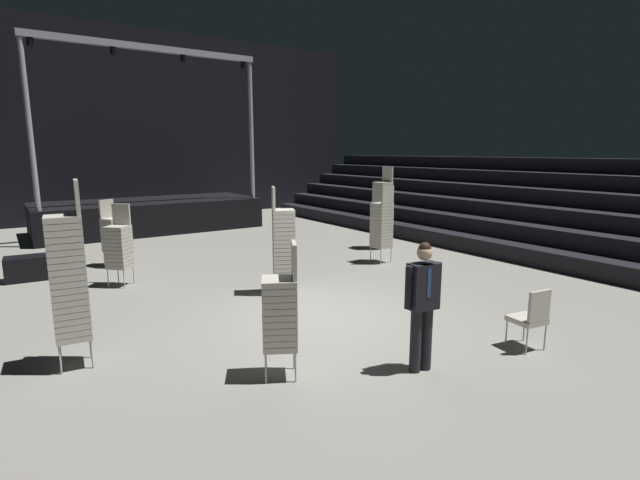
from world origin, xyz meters
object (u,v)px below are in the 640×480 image
(chair_stack_rear_centre, at_px, (113,233))
(chair_stack_front_right, at_px, (280,311))
(chair_stack_mid_right, at_px, (382,224))
(loose_chair_near_man, at_px, (531,315))
(chair_stack_rear_left, at_px, (382,208))
(chair_stack_rear_right, at_px, (283,241))
(stage_riser, at_px, (149,213))
(man_with_tie, at_px, (423,299))
(equipment_road_case, at_px, (27,268))
(chair_stack_mid_centre, at_px, (119,245))
(chair_stack_front_left, at_px, (69,276))

(chair_stack_rear_centre, bearing_deg, chair_stack_front_right, 66.20)
(chair_stack_mid_right, distance_m, loose_chair_near_man, 5.86)
(chair_stack_rear_left, relative_size, chair_stack_rear_centre, 1.45)
(chair_stack_rear_left, xyz_separation_m, chair_stack_rear_right, (-4.78, -2.33, -0.13))
(stage_riser, bearing_deg, chair_stack_mid_right, -67.36)
(man_with_tie, height_order, loose_chair_near_man, man_with_tie)
(equipment_road_case, bearing_deg, chair_stack_mid_centre, -45.25)
(chair_stack_rear_centre, height_order, loose_chair_near_man, chair_stack_rear_centre)
(man_with_tie, height_order, equipment_road_case, man_with_tie)
(chair_stack_mid_right, bearing_deg, chair_stack_mid_centre, 162.52)
(chair_stack_mid_centre, relative_size, loose_chair_near_man, 1.90)
(stage_riser, height_order, chair_stack_front_right, stage_riser)
(chair_stack_front_right, xyz_separation_m, chair_stack_mid_centre, (-0.79, 5.72, 0.00))
(chair_stack_front_left, distance_m, loose_chair_near_man, 6.55)
(chair_stack_mid_centre, bearing_deg, chair_stack_rear_centre, -54.30)
(equipment_road_case, relative_size, loose_chair_near_man, 0.95)
(equipment_road_case, bearing_deg, chair_stack_rear_centre, 8.31)
(stage_riser, relative_size, chair_stack_rear_right, 3.49)
(stage_riser, relative_size, chair_stack_mid_centre, 4.31)
(man_with_tie, distance_m, chair_stack_rear_right, 4.14)
(chair_stack_mid_centre, bearing_deg, man_with_tie, 153.56)
(stage_riser, xyz_separation_m, chair_stack_rear_centre, (-2.26, -5.27, 0.21))
(chair_stack_front_right, bearing_deg, man_with_tie, -91.07)
(chair_stack_mid_centre, bearing_deg, chair_stack_front_right, 141.31)
(chair_stack_mid_centre, bearing_deg, chair_stack_mid_right, -150.70)
(equipment_road_case, bearing_deg, chair_stack_front_left, -87.03)
(chair_stack_rear_right, height_order, chair_stack_rear_centre, chair_stack_rear_right)
(chair_stack_rear_left, distance_m, loose_chair_near_man, 7.63)
(chair_stack_front_left, bearing_deg, stage_riser, -13.77)
(stage_riser, distance_m, equipment_road_case, 6.98)
(chair_stack_mid_centre, xyz_separation_m, chair_stack_rear_right, (2.69, -2.51, 0.21))
(stage_riser, height_order, chair_stack_front_left, stage_riser)
(chair_stack_mid_right, bearing_deg, equipment_road_case, 154.23)
(chair_stack_front_right, bearing_deg, equipment_road_case, 46.50)
(chair_stack_mid_right, distance_m, equipment_road_case, 8.58)
(man_with_tie, relative_size, chair_stack_front_right, 0.99)
(stage_riser, distance_m, chair_stack_rear_left, 8.94)
(equipment_road_case, bearing_deg, chair_stack_rear_right, -43.92)
(man_with_tie, relative_size, chair_stack_mid_right, 0.86)
(chair_stack_mid_centre, bearing_deg, chair_stack_front_left, 113.63)
(stage_riser, relative_size, chair_stack_mid_right, 3.78)
(chair_stack_mid_centre, height_order, chair_stack_rear_left, chair_stack_rear_left)
(chair_stack_front_right, distance_m, chair_stack_mid_right, 6.84)
(chair_stack_rear_centre, bearing_deg, equipment_road_case, -19.34)
(chair_stack_rear_right, relative_size, chair_stack_rear_centre, 1.30)
(chair_stack_rear_left, relative_size, loose_chair_near_man, 2.62)
(stage_riser, height_order, loose_chair_near_man, stage_riser)
(chair_stack_mid_right, relative_size, loose_chair_near_man, 2.17)
(stage_riser, xyz_separation_m, chair_stack_front_right, (-1.75, -12.98, 0.25))
(stage_riser, xyz_separation_m, chair_stack_rear_right, (0.15, -9.76, 0.46))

